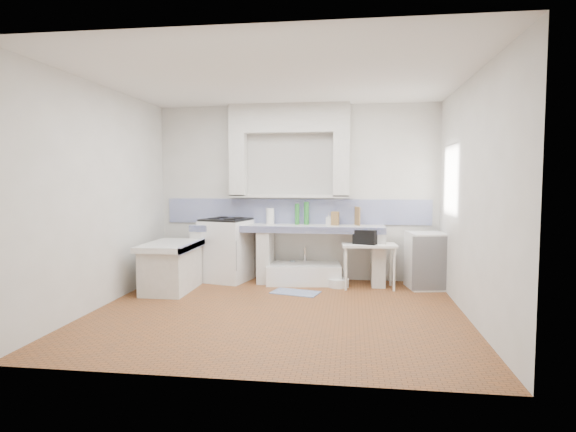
# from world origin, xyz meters

# --- Properties ---
(floor) EXTENTS (4.50, 4.50, 0.00)m
(floor) POSITION_xyz_m (0.00, 0.00, 0.00)
(floor) COLOR brown
(floor) RESTS_ON ground
(ceiling) EXTENTS (4.50, 4.50, 0.00)m
(ceiling) POSITION_xyz_m (0.00, 0.00, 2.80)
(ceiling) COLOR silver
(ceiling) RESTS_ON ground
(wall_back) EXTENTS (4.50, 0.00, 4.50)m
(wall_back) POSITION_xyz_m (0.00, 2.00, 1.40)
(wall_back) COLOR silver
(wall_back) RESTS_ON ground
(wall_front) EXTENTS (4.50, 0.00, 4.50)m
(wall_front) POSITION_xyz_m (0.00, -2.00, 1.40)
(wall_front) COLOR silver
(wall_front) RESTS_ON ground
(wall_left) EXTENTS (0.00, 4.50, 4.50)m
(wall_left) POSITION_xyz_m (-2.25, 0.00, 1.40)
(wall_left) COLOR silver
(wall_left) RESTS_ON ground
(wall_right) EXTENTS (0.00, 4.50, 4.50)m
(wall_right) POSITION_xyz_m (2.25, 0.00, 1.40)
(wall_right) COLOR silver
(wall_right) RESTS_ON ground
(alcove_mass) EXTENTS (1.90, 0.25, 0.45)m
(alcove_mass) POSITION_xyz_m (-0.10, 1.88, 2.58)
(alcove_mass) COLOR silver
(alcove_mass) RESTS_ON ground
(window_frame) EXTENTS (0.35, 0.86, 1.06)m
(window_frame) POSITION_xyz_m (2.42, 1.20, 1.60)
(window_frame) COLOR #362111
(window_frame) RESTS_ON ground
(lace_valance) EXTENTS (0.01, 0.84, 0.24)m
(lace_valance) POSITION_xyz_m (2.28, 1.20, 1.98)
(lace_valance) COLOR white
(lace_valance) RESTS_ON ground
(counter_slab) EXTENTS (3.00, 0.60, 0.08)m
(counter_slab) POSITION_xyz_m (-0.10, 1.70, 0.86)
(counter_slab) COLOR white
(counter_slab) RESTS_ON ground
(counter_lip) EXTENTS (3.00, 0.04, 0.10)m
(counter_lip) POSITION_xyz_m (-0.10, 1.42, 0.86)
(counter_lip) COLOR navy
(counter_lip) RESTS_ON ground
(counter_pier_left) EXTENTS (0.20, 0.55, 0.82)m
(counter_pier_left) POSITION_xyz_m (-1.50, 1.70, 0.41)
(counter_pier_left) COLOR silver
(counter_pier_left) RESTS_ON ground
(counter_pier_mid) EXTENTS (0.20, 0.55, 0.82)m
(counter_pier_mid) POSITION_xyz_m (-0.45, 1.70, 0.41)
(counter_pier_mid) COLOR silver
(counter_pier_mid) RESTS_ON ground
(counter_pier_right) EXTENTS (0.20, 0.55, 0.82)m
(counter_pier_right) POSITION_xyz_m (1.30, 1.70, 0.41)
(counter_pier_right) COLOR silver
(counter_pier_right) RESTS_ON ground
(peninsula_top) EXTENTS (0.70, 1.10, 0.08)m
(peninsula_top) POSITION_xyz_m (-1.70, 0.90, 0.66)
(peninsula_top) COLOR white
(peninsula_top) RESTS_ON ground
(peninsula_base) EXTENTS (0.60, 1.00, 0.62)m
(peninsula_base) POSITION_xyz_m (-1.70, 0.90, 0.31)
(peninsula_base) COLOR silver
(peninsula_base) RESTS_ON ground
(peninsula_lip) EXTENTS (0.04, 1.10, 0.10)m
(peninsula_lip) POSITION_xyz_m (-1.37, 0.90, 0.66)
(peninsula_lip) COLOR navy
(peninsula_lip) RESTS_ON ground
(backsplash) EXTENTS (4.27, 0.03, 0.40)m
(backsplash) POSITION_xyz_m (0.00, 1.99, 1.10)
(backsplash) COLOR navy
(backsplash) RESTS_ON ground
(stove) EXTENTS (0.82, 0.81, 0.97)m
(stove) POSITION_xyz_m (-1.09, 1.68, 0.48)
(stove) COLOR white
(stove) RESTS_ON ground
(sink) EXTENTS (1.20, 0.74, 0.27)m
(sink) POSITION_xyz_m (0.15, 1.67, 0.14)
(sink) COLOR white
(sink) RESTS_ON ground
(side_table) EXTENTS (0.82, 0.49, 0.04)m
(side_table) POSITION_xyz_m (1.15, 1.45, 0.33)
(side_table) COLOR white
(side_table) RESTS_ON ground
(fridge) EXTENTS (0.62, 0.62, 0.83)m
(fridge) POSITION_xyz_m (2.01, 1.56, 0.42)
(fridge) COLOR white
(fridge) RESTS_ON ground
(bucket_red) EXTENTS (0.37, 0.37, 0.28)m
(bucket_red) POSITION_xyz_m (-0.06, 1.60, 0.14)
(bucket_red) COLOR #BB051B
(bucket_red) RESTS_ON ground
(bucket_orange) EXTENTS (0.29, 0.29, 0.23)m
(bucket_orange) POSITION_xyz_m (0.18, 1.65, 0.11)
(bucket_orange) COLOR red
(bucket_orange) RESTS_ON ground
(bucket_blue) EXTENTS (0.34, 0.34, 0.29)m
(bucket_blue) POSITION_xyz_m (0.48, 1.63, 0.15)
(bucket_blue) COLOR blue
(bucket_blue) RESTS_ON ground
(basin_white) EXTENTS (0.34, 0.34, 0.12)m
(basin_white) POSITION_xyz_m (0.70, 1.46, 0.06)
(basin_white) COLOR white
(basin_white) RESTS_ON ground
(water_bottle_a) EXTENTS (0.11, 0.11, 0.32)m
(water_bottle_a) POSITION_xyz_m (-0.05, 1.85, 0.16)
(water_bottle_a) COLOR silver
(water_bottle_a) RESTS_ON ground
(water_bottle_b) EXTENTS (0.10, 0.10, 0.29)m
(water_bottle_b) POSITION_xyz_m (0.18, 1.85, 0.15)
(water_bottle_b) COLOR silver
(water_bottle_b) RESTS_ON ground
(black_bag) EXTENTS (0.38, 0.30, 0.21)m
(black_bag) POSITION_xyz_m (1.10, 1.44, 0.77)
(black_bag) COLOR black
(black_bag) RESTS_ON side_table
(green_bottle_a) EXTENTS (0.10, 0.10, 0.33)m
(green_bottle_a) POSITION_xyz_m (0.03, 1.85, 1.07)
(green_bottle_a) COLOR #27772C
(green_bottle_a) RESTS_ON counter_slab
(green_bottle_b) EXTENTS (0.10, 0.10, 0.36)m
(green_bottle_b) POSITION_xyz_m (0.18, 1.85, 1.08)
(green_bottle_b) COLOR #27772C
(green_bottle_b) RESTS_ON counter_slab
(knife_block) EXTENTS (0.13, 0.12, 0.21)m
(knife_block) POSITION_xyz_m (0.63, 1.81, 1.01)
(knife_block) COLOR olive
(knife_block) RESTS_ON counter_slab
(cutting_board) EXTENTS (0.09, 0.21, 0.29)m
(cutting_board) POSITION_xyz_m (0.98, 1.85, 1.05)
(cutting_board) COLOR olive
(cutting_board) RESTS_ON counter_slab
(paper_towel) EXTENTS (0.16, 0.16, 0.25)m
(paper_towel) POSITION_xyz_m (-0.40, 1.85, 1.03)
(paper_towel) COLOR white
(paper_towel) RESTS_ON counter_slab
(soap_bottle) EXTENTS (0.09, 0.09, 0.19)m
(soap_bottle) POSITION_xyz_m (0.53, 1.85, 0.99)
(soap_bottle) COLOR white
(soap_bottle) RESTS_ON counter_slab
(rug) EXTENTS (0.73, 0.53, 0.01)m
(rug) POSITION_xyz_m (0.11, 1.00, 0.01)
(rug) COLOR navy
(rug) RESTS_ON ground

